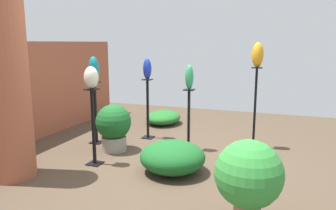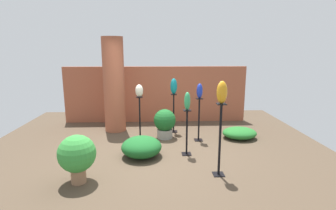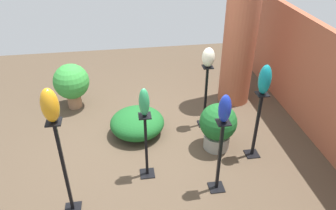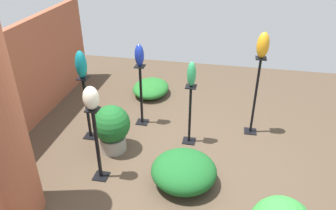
% 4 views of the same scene
% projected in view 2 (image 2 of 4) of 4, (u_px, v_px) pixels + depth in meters
% --- Properties ---
extents(ground_plane, '(8.00, 8.00, 0.00)m').
position_uv_depth(ground_plane, '(156.00, 153.00, 5.77)').
color(ground_plane, '#4C3D2D').
extents(brick_wall_back, '(5.60, 0.12, 1.73)m').
position_uv_depth(brick_wall_back, '(156.00, 94.00, 8.15)').
color(brick_wall_back, '#9E5138').
rests_on(brick_wall_back, ground).
extents(brick_pillar, '(0.57, 0.57, 2.57)m').
position_uv_depth(brick_pillar, '(114.00, 85.00, 7.14)').
color(brick_pillar, '#9E5138').
rests_on(brick_pillar, ground).
extents(pedestal_jade, '(0.20, 0.20, 0.99)m').
position_uv_depth(pedestal_jade, '(187.00, 135.00, 5.60)').
color(pedestal_jade, black).
rests_on(pedestal_jade, ground).
extents(pedestal_ivory, '(0.20, 0.20, 1.09)m').
position_uv_depth(pedestal_ivory, '(140.00, 120.00, 6.60)').
color(pedestal_ivory, black).
rests_on(pedestal_ivory, ground).
extents(pedestal_amber, '(0.20, 0.20, 1.32)m').
position_uv_depth(pedestal_amber, '(220.00, 143.00, 4.63)').
color(pedestal_amber, black).
rests_on(pedestal_amber, ground).
extents(pedestal_teal, '(0.20, 0.20, 1.06)m').
position_uv_depth(pedestal_teal, '(174.00, 115.00, 7.15)').
color(pedestal_teal, black).
rests_on(pedestal_teal, ground).
extents(pedestal_cobalt, '(0.20, 0.20, 1.07)m').
position_uv_depth(pedestal_cobalt, '(199.00, 121.00, 6.47)').
color(pedestal_cobalt, black).
rests_on(pedestal_cobalt, ground).
extents(art_vase_jade, '(0.13, 0.13, 0.38)m').
position_uv_depth(art_vase_jade, '(187.00, 101.00, 5.45)').
color(art_vase_jade, '#2D9356').
rests_on(art_vase_jade, pedestal_jade).
extents(art_vase_ivory, '(0.19, 0.20, 0.31)m').
position_uv_depth(art_vase_ivory, '(139.00, 91.00, 6.44)').
color(art_vase_ivory, beige).
rests_on(art_vase_ivory, pedestal_ivory).
extents(art_vase_amber, '(0.18, 0.18, 0.39)m').
position_uv_depth(art_vase_amber, '(222.00, 92.00, 4.45)').
color(art_vase_amber, orange).
rests_on(art_vase_amber, pedestal_amber).
extents(art_vase_teal, '(0.19, 0.17, 0.42)m').
position_uv_depth(art_vase_teal, '(174.00, 86.00, 6.99)').
color(art_vase_teal, '#0F727A').
rests_on(art_vase_teal, pedestal_teal).
extents(art_vase_cobalt, '(0.14, 0.15, 0.36)m').
position_uv_depth(art_vase_cobalt, '(200.00, 91.00, 6.31)').
color(art_vase_cobalt, '#192D9E').
rests_on(art_vase_cobalt, pedestal_cobalt).
extents(potted_plant_front_left, '(0.63, 0.63, 0.84)m').
position_uv_depth(potted_plant_front_left, '(77.00, 155.00, 4.38)').
color(potted_plant_front_left, '#936B4C').
rests_on(potted_plant_front_left, ground).
extents(potted_plant_walkway_edge, '(0.56, 0.56, 0.75)m').
position_uv_depth(potted_plant_walkway_edge, '(165.00, 122.00, 6.68)').
color(potted_plant_walkway_edge, gray).
rests_on(potted_plant_walkway_edge, ground).
extents(foliage_bed_east, '(0.87, 0.72, 0.28)m').
position_uv_depth(foliage_bed_east, '(239.00, 133.00, 6.69)').
color(foliage_bed_east, '#236B28').
rests_on(foliage_bed_east, ground).
extents(foliage_bed_west, '(0.85, 0.87, 0.42)m').
position_uv_depth(foliage_bed_west, '(142.00, 147.00, 5.55)').
color(foliage_bed_west, '#195923').
rests_on(foliage_bed_west, ground).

